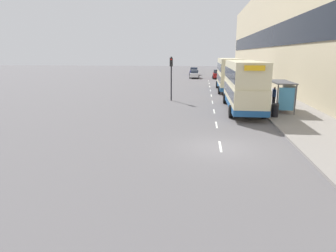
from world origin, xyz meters
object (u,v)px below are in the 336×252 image
at_px(car_1, 218,74).
at_px(double_decker_bus_near, 243,85).
at_px(car_0, 195,74).
at_px(traffic_light_far_kerb, 171,71).
at_px(pedestrian_at_shelter, 261,96).
at_px(double_decker_bus_ahead, 228,74).
at_px(pedestrian_1, 274,96).
at_px(litter_bin, 275,110).
at_px(car_2, 194,71).
at_px(bus_shelter, 284,91).

bearing_deg(car_1, double_decker_bus_near, -89.00).
relative_size(car_0, traffic_light_far_kerb, 0.95).
height_order(double_decker_bus_near, traffic_light_far_kerb, traffic_light_far_kerb).
bearing_deg(traffic_light_far_kerb, pedestrian_at_shelter, -17.06).
xyz_separation_m(double_decker_bus_ahead, car_0, (-5.12, 21.62, -1.46)).
relative_size(pedestrian_1, litter_bin, 1.69).
height_order(car_2, pedestrian_1, pedestrian_1).
xyz_separation_m(double_decker_bus_near, pedestrian_at_shelter, (2.05, 2.27, -1.33)).
relative_size(pedestrian_1, traffic_light_far_kerb, 0.38).
xyz_separation_m(bus_shelter, car_1, (-3.91, 35.69, -0.98)).
bearing_deg(bus_shelter, double_decker_bus_near, 168.90).
relative_size(double_decker_bus_near, car_0, 2.49).
height_order(car_0, car_2, car_2).
xyz_separation_m(double_decker_bus_ahead, pedestrian_at_shelter, (2.23, -11.98, -1.32)).
bearing_deg(double_decker_bus_ahead, pedestrian_1, -74.75).
bearing_deg(traffic_light_far_kerb, double_decker_bus_near, -36.06).
xyz_separation_m(car_1, pedestrian_1, (3.76, -33.01, 0.15)).
height_order(bus_shelter, pedestrian_1, bus_shelter).
height_order(pedestrian_1, litter_bin, pedestrian_1).
relative_size(double_decker_bus_near, litter_bin, 10.38).
xyz_separation_m(car_1, pedestrian_at_shelter, (2.66, -32.78, 0.07)).
height_order(car_0, car_1, car_1).
height_order(pedestrian_1, traffic_light_far_kerb, traffic_light_far_kerb).
xyz_separation_m(car_0, traffic_light_far_kerb, (-1.58, -30.85, 2.29)).
bearing_deg(pedestrian_at_shelter, double_decker_bus_near, -132.14).
height_order(bus_shelter, litter_bin, bus_shelter).
distance_m(car_2, pedestrian_1, 44.35).
bearing_deg(car_2, pedestrian_1, 101.55).
height_order(bus_shelter, traffic_light_far_kerb, traffic_light_far_kerb).
relative_size(double_decker_bus_near, traffic_light_far_kerb, 2.36).
bearing_deg(pedestrian_at_shelter, traffic_light_far_kerb, 162.94).
bearing_deg(double_decker_bus_ahead, litter_bin, -82.71).
distance_m(double_decker_bus_ahead, car_1, 20.85).
bearing_deg(car_1, double_decker_bus_ahead, -88.80).
bearing_deg(bus_shelter, car_1, 96.25).
bearing_deg(bus_shelter, double_decker_bus_ahead, 103.13).
height_order(car_0, traffic_light_far_kerb, traffic_light_far_kerb).
bearing_deg(traffic_light_far_kerb, car_1, 78.22).
relative_size(double_decker_bus_near, car_2, 2.64).
distance_m(car_2, litter_bin, 49.45).
bearing_deg(car_0, car_1, 170.11).
distance_m(car_0, car_1, 4.76).
relative_size(car_1, traffic_light_far_kerb, 0.92).
distance_m(double_decker_bus_near, traffic_light_far_kerb, 8.54).
height_order(double_decker_bus_near, pedestrian_at_shelter, double_decker_bus_near).
height_order(bus_shelter, double_decker_bus_near, double_decker_bus_near).
bearing_deg(car_0, bus_shelter, 103.25).
bearing_deg(pedestrian_at_shelter, car_1, 94.64).
relative_size(bus_shelter, pedestrian_1, 2.37).
height_order(pedestrian_at_shelter, litter_bin, pedestrian_at_shelter).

